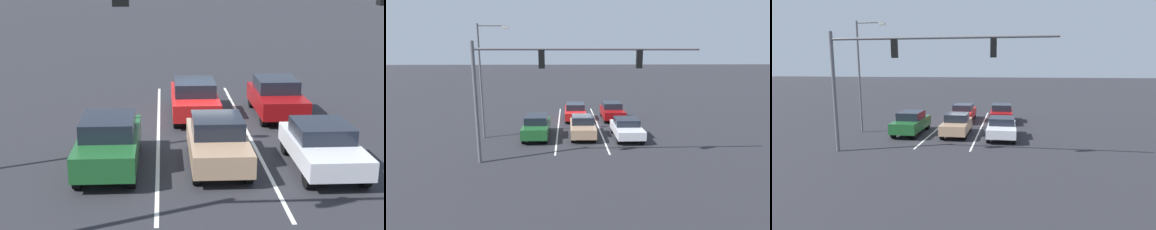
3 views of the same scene
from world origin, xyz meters
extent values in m
plane|color=#28282D|center=(0.00, 0.00, 0.00)|extent=(240.00, 240.00, 0.00)
cube|color=silver|center=(-1.68, 1.57, 0.01)|extent=(0.12, 15.13, 0.01)
cube|color=silver|center=(1.68, 1.57, 0.01)|extent=(0.12, 15.13, 0.01)
cube|color=tan|center=(-0.20, 5.04, 0.67)|extent=(1.77, 4.04, 0.67)
cube|color=black|center=(-0.20, 4.86, 1.28)|extent=(1.56, 1.77, 0.55)
cube|color=red|center=(-0.82, 3.06, 0.83)|extent=(0.24, 0.06, 0.12)
cube|color=red|center=(0.42, 3.06, 0.83)|extent=(0.24, 0.06, 0.12)
cylinder|color=black|center=(-0.95, 6.49, 0.33)|extent=(0.22, 0.66, 0.66)
cylinder|color=black|center=(0.56, 6.49, 0.33)|extent=(0.22, 0.66, 0.66)
cylinder|color=black|center=(-0.95, 3.60, 0.33)|extent=(0.22, 0.66, 0.66)
cylinder|color=black|center=(0.56, 3.60, 0.33)|extent=(0.22, 0.66, 0.66)
cube|color=#1E5928|center=(3.16, 5.03, 0.72)|extent=(1.80, 4.38, 0.73)
cube|color=black|center=(3.16, 5.04, 1.36)|extent=(1.59, 2.04, 0.55)
cube|color=red|center=(2.53, 2.88, 0.90)|extent=(0.24, 0.06, 0.12)
cube|color=red|center=(3.80, 2.88, 0.90)|extent=(0.24, 0.06, 0.12)
cylinder|color=black|center=(2.39, 6.62, 0.35)|extent=(0.22, 0.71, 0.71)
cylinder|color=black|center=(3.94, 6.62, 0.35)|extent=(0.22, 0.71, 0.71)
cylinder|color=black|center=(2.39, 3.44, 0.35)|extent=(0.22, 0.71, 0.71)
cylinder|color=black|center=(3.94, 3.44, 0.35)|extent=(0.22, 0.71, 0.71)
cube|color=silver|center=(-3.40, 5.50, 0.65)|extent=(1.88, 4.07, 0.58)
cube|color=black|center=(-3.40, 5.26, 1.18)|extent=(1.66, 1.85, 0.47)
cube|color=red|center=(-4.06, 3.51, 0.80)|extent=(0.24, 0.06, 0.12)
cube|color=red|center=(-2.74, 3.51, 0.80)|extent=(0.24, 0.06, 0.12)
cylinder|color=black|center=(-4.21, 6.93, 0.36)|extent=(0.22, 0.72, 0.72)
cylinder|color=black|center=(-2.59, 6.93, 0.36)|extent=(0.22, 0.72, 0.72)
cylinder|color=black|center=(-4.21, 4.08, 0.36)|extent=(0.22, 0.72, 0.72)
cylinder|color=black|center=(-2.59, 4.08, 0.36)|extent=(0.22, 0.72, 0.72)
cube|color=maroon|center=(-3.24, -0.62, 0.68)|extent=(1.87, 4.09, 0.71)
cube|color=black|center=(-3.24, -0.86, 1.30)|extent=(1.65, 1.95, 0.54)
cube|color=red|center=(-3.90, -2.63, 0.86)|extent=(0.24, 0.06, 0.12)
cube|color=red|center=(-2.59, -2.63, 0.86)|extent=(0.24, 0.06, 0.12)
cylinder|color=black|center=(-4.05, 0.84, 0.33)|extent=(0.22, 0.65, 0.65)
cylinder|color=black|center=(-2.44, 0.84, 0.33)|extent=(0.22, 0.65, 0.65)
cylinder|color=black|center=(-4.05, -2.09, 0.33)|extent=(0.22, 0.65, 0.65)
cylinder|color=black|center=(-2.44, -2.09, 0.33)|extent=(0.22, 0.65, 0.65)
cube|color=red|center=(0.19, -0.80, 0.66)|extent=(1.86, 4.47, 0.68)
cube|color=black|center=(0.19, -0.71, 1.27)|extent=(1.64, 2.11, 0.54)
cube|color=red|center=(-0.46, -2.99, 0.83)|extent=(0.24, 0.06, 0.12)
cube|color=red|center=(0.84, -2.99, 0.83)|extent=(0.24, 0.06, 0.12)
cylinder|color=black|center=(-0.61, 0.87, 0.32)|extent=(0.22, 0.64, 0.64)
cylinder|color=black|center=(0.99, 0.87, 0.32)|extent=(0.22, 0.64, 0.64)
cylinder|color=black|center=(-0.61, -2.47, 0.32)|extent=(0.22, 0.64, 0.64)
cylinder|color=black|center=(0.99, -2.47, 0.32)|extent=(0.22, 0.64, 0.64)
cylinder|color=slate|center=(5.91, 10.13, 3.38)|extent=(0.20, 0.20, 6.76)
cylinder|color=slate|center=(-0.17, 10.13, 6.33)|extent=(12.14, 0.14, 0.14)
cube|color=black|center=(-3.00, 10.13, 5.78)|extent=(0.32, 0.22, 0.95)
sphere|color=#4C0C0C|center=(-3.00, 9.97, 6.07)|extent=(0.20, 0.20, 0.20)
sphere|color=yellow|center=(-3.00, 9.97, 5.78)|extent=(0.20, 0.20, 0.20)
sphere|color=#0A3814|center=(-3.00, 9.97, 5.50)|extent=(0.20, 0.20, 0.20)
cube|color=black|center=(2.27, 10.13, 5.78)|extent=(0.32, 0.22, 0.95)
sphere|color=#4C0C0C|center=(2.27, 9.97, 6.07)|extent=(0.20, 0.20, 0.20)
sphere|color=yellow|center=(2.27, 9.97, 5.78)|extent=(0.20, 0.20, 0.20)
sphere|color=#0A3814|center=(2.27, 9.97, 5.50)|extent=(0.20, 0.20, 0.20)
cylinder|color=slate|center=(7.00, 5.08, 4.04)|extent=(0.14, 0.14, 8.08)
cylinder|color=slate|center=(6.06, 5.08, 7.93)|extent=(1.89, 0.09, 0.09)
cube|color=beige|center=(5.11, 5.08, 7.83)|extent=(0.44, 0.24, 0.16)
camera|label=1|loc=(1.46, 20.77, 6.06)|focal=50.00mm
camera|label=2|loc=(0.92, 26.45, 6.20)|focal=28.00mm
camera|label=3|loc=(-3.80, 25.71, 4.81)|focal=28.00mm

